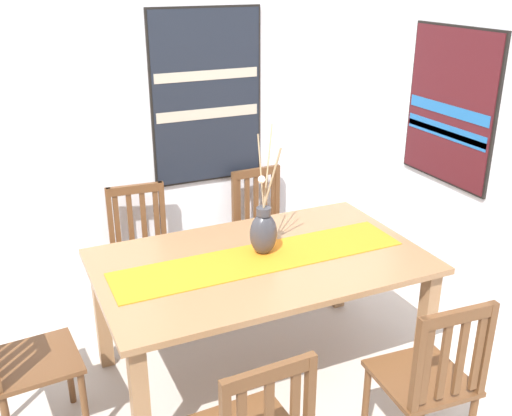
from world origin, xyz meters
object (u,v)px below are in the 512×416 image
chair_0 (264,226)px  painting_on_back_wall (207,97)px  chair_1 (142,251)px  chair_3 (429,379)px  dining_table (261,274)px  chair_2 (21,359)px  painting_on_side_wall (451,107)px  centerpiece_vase (264,231)px

chair_0 → painting_on_back_wall: size_ratio=0.74×
chair_1 → chair_3: chair_3 is taller
chair_0 → chair_1: chair_1 is taller
chair_1 → chair_3: (0.88, -1.91, 0.01)m
dining_table → chair_3: bearing=-66.3°
chair_2 → painting_on_back_wall: bearing=39.8°
chair_1 → painting_on_back_wall: (0.60, 0.26, 0.96)m
chair_0 → painting_on_back_wall: 1.04m
chair_3 → painting_on_side_wall: bearing=49.1°
chair_0 → chair_3: 1.94m
chair_0 → chair_1: 0.94m
dining_table → centerpiece_vase: centerpiece_vase is taller
chair_1 → painting_on_back_wall: size_ratio=0.76×
chair_0 → chair_2: chair_2 is taller
chair_1 → chair_2: bearing=-132.2°
dining_table → chair_3: 1.07m
chair_0 → dining_table: bearing=-116.3°
chair_0 → painting_on_back_wall: painting_on_back_wall is taller
painting_on_back_wall → painting_on_side_wall: painting_on_back_wall is taller
centerpiece_vase → chair_1: size_ratio=0.79×
chair_0 → painting_on_side_wall: (0.99, -0.74, 0.97)m
centerpiece_vase → chair_3: bearing=-69.4°
chair_1 → chair_3: 2.10m
centerpiece_vase → painting_on_back_wall: (0.10, 1.15, 0.54)m
painting_on_side_wall → chair_2: bearing=-175.1°
chair_3 → painting_on_back_wall: size_ratio=0.78×
centerpiece_vase → painting_on_back_wall: 1.27m
chair_3 → painting_on_side_wall: 1.86m
chair_1 → painting_on_side_wall: bearing=-20.1°
dining_table → chair_2: (-1.31, -0.00, -0.18)m
dining_table → painting_on_side_wall: size_ratio=1.81×
chair_3 → dining_table: bearing=113.7°
dining_table → chair_0: chair_0 is taller
painting_on_side_wall → painting_on_back_wall: bearing=143.9°
chair_1 → painting_on_side_wall: size_ratio=0.92×
painting_on_side_wall → chair_1: bearing=159.9°
dining_table → centerpiece_vase: (0.04, 0.05, 0.24)m
chair_1 → chair_0: bearing=2.0°
painting_on_back_wall → chair_2: bearing=-140.2°
chair_2 → chair_3: bearing=-29.1°
centerpiece_vase → painting_on_side_wall: bearing=7.2°
centerpiece_vase → chair_2: centerpiece_vase is taller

